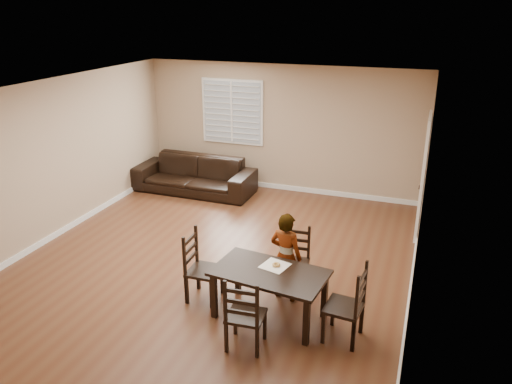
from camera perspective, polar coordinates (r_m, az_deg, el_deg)
ground at (r=8.07m, az=-4.64°, el=-7.77°), size 7.00×7.00×0.00m
room at (r=7.52m, az=-4.23°, el=4.98°), size 6.04×7.04×2.72m
dining_table at (r=6.43m, az=1.56°, el=-9.76°), size 1.52×0.97×0.67m
chair_near at (r=7.25m, az=4.50°, el=-7.54°), size 0.43×0.41×0.91m
chair_far at (r=5.92m, az=-1.51°, el=-14.39°), size 0.46×0.43×0.96m
chair_left at (r=6.95m, az=-6.88°, el=-8.60°), size 0.43×0.46×1.00m
chair_right at (r=6.18m, az=11.12°, el=-12.88°), size 0.47×0.49×1.01m
child at (r=6.82m, az=3.43°, el=-7.38°), size 0.51×0.38×1.27m
napkin at (r=6.51m, az=2.17°, el=-8.41°), size 0.39×0.39×0.00m
donut at (r=6.49m, az=2.32°, el=-8.27°), size 0.11×0.11×0.04m
sofa at (r=10.85m, az=-7.05°, el=1.95°), size 2.59×1.03×0.75m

